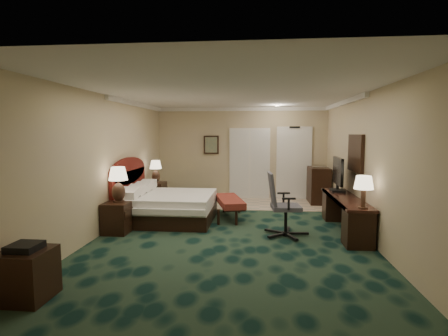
# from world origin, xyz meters

# --- Properties ---
(floor) EXTENTS (5.00, 7.50, 0.00)m
(floor) POSITION_xyz_m (0.00, 0.00, 0.00)
(floor) COLOR black
(floor) RESTS_ON ground
(ceiling) EXTENTS (5.00, 7.50, 0.00)m
(ceiling) POSITION_xyz_m (0.00, 0.00, 2.70)
(ceiling) COLOR silver
(ceiling) RESTS_ON wall_back
(wall_back) EXTENTS (5.00, 0.00, 2.70)m
(wall_back) POSITION_xyz_m (0.00, 3.75, 1.35)
(wall_back) COLOR #CEBB83
(wall_back) RESTS_ON ground
(wall_front) EXTENTS (5.00, 0.00, 2.70)m
(wall_front) POSITION_xyz_m (0.00, -3.75, 1.35)
(wall_front) COLOR #CEBB83
(wall_front) RESTS_ON ground
(wall_left) EXTENTS (0.00, 7.50, 2.70)m
(wall_left) POSITION_xyz_m (-2.50, 0.00, 1.35)
(wall_left) COLOR #CEBB83
(wall_left) RESTS_ON ground
(wall_right) EXTENTS (0.00, 7.50, 2.70)m
(wall_right) POSITION_xyz_m (2.50, 0.00, 1.35)
(wall_right) COLOR #CEBB83
(wall_right) RESTS_ON ground
(crown_molding) EXTENTS (5.00, 7.50, 0.10)m
(crown_molding) POSITION_xyz_m (0.00, 0.00, 2.65)
(crown_molding) COLOR white
(crown_molding) RESTS_ON wall_back
(tile_patch) EXTENTS (3.20, 1.70, 0.01)m
(tile_patch) POSITION_xyz_m (0.90, 2.90, 0.01)
(tile_patch) COLOR #B6A58F
(tile_patch) RESTS_ON ground
(headboard) EXTENTS (0.12, 2.00, 1.40)m
(headboard) POSITION_xyz_m (-2.44, 1.00, 0.70)
(headboard) COLOR #541610
(headboard) RESTS_ON ground
(entry_door) EXTENTS (1.02, 0.06, 2.18)m
(entry_door) POSITION_xyz_m (1.55, 3.72, 1.05)
(entry_door) COLOR white
(entry_door) RESTS_ON ground
(closet_doors) EXTENTS (1.20, 0.06, 2.10)m
(closet_doors) POSITION_xyz_m (0.25, 3.71, 1.05)
(closet_doors) COLOR silver
(closet_doors) RESTS_ON ground
(wall_art) EXTENTS (0.45, 0.06, 0.55)m
(wall_art) POSITION_xyz_m (-0.90, 3.71, 1.60)
(wall_art) COLOR #537062
(wall_art) RESTS_ON wall_back
(wall_mirror) EXTENTS (0.05, 0.95, 0.75)m
(wall_mirror) POSITION_xyz_m (2.46, 0.60, 1.55)
(wall_mirror) COLOR white
(wall_mirror) RESTS_ON wall_right
(bed) EXTENTS (1.91, 1.77, 0.60)m
(bed) POSITION_xyz_m (-1.45, 0.85, 0.30)
(bed) COLOR white
(bed) RESTS_ON ground
(nightstand_near) EXTENTS (0.48, 0.55, 0.60)m
(nightstand_near) POSITION_xyz_m (-2.24, -0.19, 0.30)
(nightstand_near) COLOR black
(nightstand_near) RESTS_ON ground
(nightstand_far) EXTENTS (0.52, 0.59, 0.64)m
(nightstand_far) POSITION_xyz_m (-2.22, 2.28, 0.32)
(nightstand_far) COLOR black
(nightstand_far) RESTS_ON ground
(lamp_near) EXTENTS (0.46, 0.46, 0.69)m
(lamp_near) POSITION_xyz_m (-2.22, -0.13, 0.95)
(lamp_near) COLOR #2F1E14
(lamp_near) RESTS_ON nightstand_near
(lamp_far) EXTENTS (0.39, 0.39, 0.59)m
(lamp_far) POSITION_xyz_m (-2.20, 2.30, 0.94)
(lamp_far) COLOR #2F1E14
(lamp_far) RESTS_ON nightstand_far
(bed_bench) EXTENTS (0.83, 1.47, 0.47)m
(bed_bench) POSITION_xyz_m (-0.14, 1.20, 0.24)
(bed_bench) COLOR maroon
(bed_bench) RESTS_ON ground
(side_table) EXTENTS (0.55, 0.55, 0.59)m
(side_table) POSITION_xyz_m (-2.20, -2.96, 0.30)
(side_table) COLOR black
(side_table) RESTS_ON ground
(desk) EXTENTS (0.51, 2.38, 0.69)m
(desk) POSITION_xyz_m (2.22, 0.34, 0.34)
(desk) COLOR black
(desk) RESTS_ON ground
(tv) EXTENTS (0.12, 0.96, 0.75)m
(tv) POSITION_xyz_m (2.22, 1.01, 1.06)
(tv) COLOR black
(tv) RESTS_ON desk
(desk_lamp) EXTENTS (0.37, 0.37, 0.56)m
(desk_lamp) POSITION_xyz_m (2.26, -0.69, 0.97)
(desk_lamp) COLOR #2F1E14
(desk_lamp) RESTS_ON desk
(desk_chair) EXTENTS (0.76, 0.72, 1.21)m
(desk_chair) POSITION_xyz_m (1.03, -0.07, 0.61)
(desk_chair) COLOR #45444B
(desk_chair) RESTS_ON ground
(minibar) EXTENTS (0.53, 0.95, 1.00)m
(minibar) POSITION_xyz_m (2.19, 3.20, 0.50)
(minibar) COLOR black
(minibar) RESTS_ON ground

